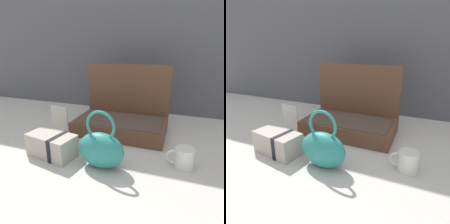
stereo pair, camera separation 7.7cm
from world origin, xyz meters
TOP-DOWN VIEW (x-y plane):
  - ground_plane at (0.00, 0.00)m, footprint 6.00×6.00m
  - back_wall at (0.00, 0.58)m, footprint 3.20×0.06m
  - open_suitcase at (-0.01, 0.17)m, footprint 0.48×0.28m
  - teal_pouch_handbag at (0.01, -0.20)m, footprint 0.20×0.11m
  - cream_toiletry_bag at (-0.22, -0.18)m, footprint 0.22×0.14m
  - coffee_mug at (0.32, -0.09)m, footprint 0.11×0.07m
  - info_card_left at (-0.35, 0.08)m, footprint 0.12×0.03m

SIDE VIEW (x-z plane):
  - ground_plane at x=0.00m, z-range 0.00..0.00m
  - coffee_mug at x=0.32m, z-range 0.00..0.08m
  - cream_toiletry_bag at x=-0.22m, z-range 0.00..0.10m
  - info_card_left at x=-0.35m, z-range 0.00..0.14m
  - teal_pouch_handbag at x=0.01m, z-range -0.04..0.20m
  - open_suitcase at x=-0.01m, z-range -0.10..0.26m
  - back_wall at x=0.00m, z-range 0.00..1.40m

